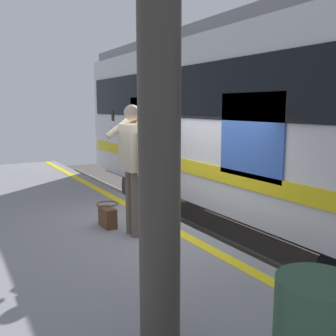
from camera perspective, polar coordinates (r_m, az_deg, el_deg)
ground_plane at (r=6.30m, az=2.21°, el=-15.80°), size 24.29×24.29×0.00m
platform at (r=5.42m, az=-15.70°, el=-15.42°), size 15.76×3.82×0.87m
safety_line at (r=5.83m, az=-0.25°, el=-8.65°), size 15.45×0.16×0.01m
track_rail_near at (r=7.05m, az=11.94°, el=-12.48°), size 20.49×0.08×0.16m
track_rail_far at (r=8.03m, az=19.66°, el=-10.08°), size 20.49×0.08×0.16m
train_carriage at (r=7.69m, az=12.06°, el=7.82°), size 9.47×2.96×3.93m
passenger at (r=5.24m, az=-5.24°, el=1.33°), size 0.57×0.55×1.82m
handbag at (r=5.82m, az=-9.04°, el=-7.08°), size 0.37×0.33×0.37m
station_column at (r=2.59m, az=-1.35°, el=15.40°), size 0.29×0.29×4.15m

